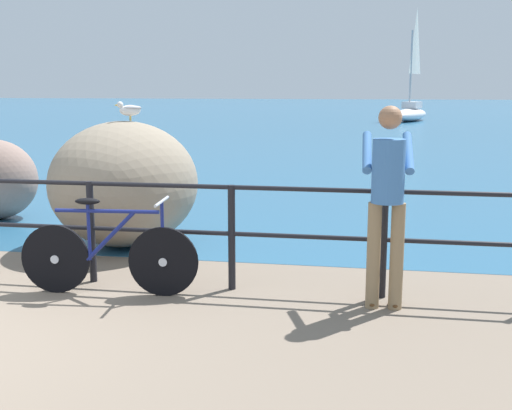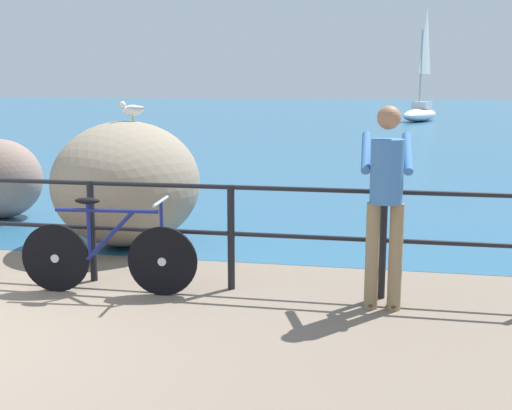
{
  "view_description": "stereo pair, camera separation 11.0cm",
  "coord_description": "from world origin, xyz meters",
  "px_view_note": "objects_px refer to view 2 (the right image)",
  "views": [
    {
      "loc": [
        3.41,
        -4.17,
        1.94
      ],
      "look_at": [
        2.31,
        2.11,
        0.76
      ],
      "focal_mm": 45.22,
      "sensor_mm": 36.0,
      "label": 1
    },
    {
      "loc": [
        3.52,
        -4.15,
        1.94
      ],
      "look_at": [
        2.31,
        2.11,
        0.76
      ],
      "focal_mm": 45.22,
      "sensor_mm": 36.0,
      "label": 2
    }
  ],
  "objects_px": {
    "breakwater_boulder_left": "(0,179)",
    "seagull": "(132,109)",
    "person_at_railing": "(386,198)",
    "sailboat": "(421,108)",
    "breakwater_boulder_main": "(127,183)",
    "bicycle": "(109,253)"
  },
  "relations": [
    {
      "from": "breakwater_boulder_main",
      "to": "breakwater_boulder_left",
      "type": "xyz_separation_m",
      "value": [
        -2.47,
        1.17,
        -0.17
      ]
    },
    {
      "from": "breakwater_boulder_main",
      "to": "seagull",
      "type": "bearing_deg",
      "value": 16.49
    },
    {
      "from": "breakwater_boulder_left",
      "to": "breakwater_boulder_main",
      "type": "bearing_deg",
      "value": -25.27
    },
    {
      "from": "seagull",
      "to": "sailboat",
      "type": "height_order",
      "value": "sailboat"
    },
    {
      "from": "breakwater_boulder_left",
      "to": "sailboat",
      "type": "relative_size",
      "value": 0.21
    },
    {
      "from": "sailboat",
      "to": "breakwater_boulder_main",
      "type": "bearing_deg",
      "value": 9.93
    },
    {
      "from": "seagull",
      "to": "bicycle",
      "type": "bearing_deg",
      "value": 67.19
    },
    {
      "from": "bicycle",
      "to": "seagull",
      "type": "height_order",
      "value": "seagull"
    },
    {
      "from": "bicycle",
      "to": "breakwater_boulder_main",
      "type": "bearing_deg",
      "value": 102.41
    },
    {
      "from": "bicycle",
      "to": "person_at_railing",
      "type": "bearing_deg",
      "value": -2.9
    },
    {
      "from": "person_at_railing",
      "to": "sailboat",
      "type": "xyz_separation_m",
      "value": [
        2.05,
        31.5,
        -0.28
      ]
    },
    {
      "from": "bicycle",
      "to": "sailboat",
      "type": "height_order",
      "value": "sailboat"
    },
    {
      "from": "person_at_railing",
      "to": "sailboat",
      "type": "distance_m",
      "value": 31.57
    },
    {
      "from": "bicycle",
      "to": "sailboat",
      "type": "xyz_separation_m",
      "value": [
        4.59,
        31.57,
        0.32
      ]
    },
    {
      "from": "seagull",
      "to": "breakwater_boulder_left",
      "type": "bearing_deg",
      "value": -60.73
    },
    {
      "from": "breakwater_boulder_left",
      "to": "seagull",
      "type": "bearing_deg",
      "value": -23.92
    },
    {
      "from": "breakwater_boulder_left",
      "to": "seagull",
      "type": "distance_m",
      "value": 3.01
    },
    {
      "from": "bicycle",
      "to": "person_at_railing",
      "type": "distance_m",
      "value": 2.61
    },
    {
      "from": "breakwater_boulder_main",
      "to": "breakwater_boulder_left",
      "type": "bearing_deg",
      "value": 154.73
    },
    {
      "from": "bicycle",
      "to": "breakwater_boulder_left",
      "type": "height_order",
      "value": "breakwater_boulder_left"
    },
    {
      "from": "person_at_railing",
      "to": "breakwater_boulder_left",
      "type": "distance_m",
      "value": 6.33
    },
    {
      "from": "person_at_railing",
      "to": "sailboat",
      "type": "height_order",
      "value": "sailboat"
    }
  ]
}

